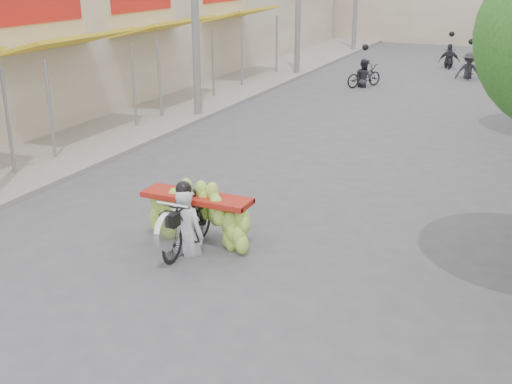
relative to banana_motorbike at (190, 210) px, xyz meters
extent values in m
plane|color=#4C4C50|center=(0.54, -3.04, -0.73)|extent=(120.00, 120.00, 0.00)
cube|color=gray|center=(-6.46, 11.96, -0.67)|extent=(4.00, 60.00, 0.12)
cube|color=#C0AF97|center=(-11.46, 10.96, 2.27)|extent=(8.00, 40.00, 6.00)
cylinder|color=slate|center=(-5.76, 1.76, 0.55)|extent=(0.08, 0.08, 2.55)
cube|color=gold|center=(-6.58, 4.96, 2.02)|extent=(1.77, 4.00, 0.53)
cylinder|color=slate|center=(-5.76, 3.16, 0.55)|extent=(0.08, 0.08, 2.55)
cylinder|color=slate|center=(-5.76, 6.76, 0.55)|extent=(0.08, 0.08, 2.55)
cube|color=#B21A17|center=(-7.46, 4.96, 2.87)|extent=(0.10, 3.50, 0.80)
cube|color=gold|center=(-6.58, 9.96, 2.02)|extent=(1.77, 4.00, 0.53)
cylinder|color=slate|center=(-5.76, 8.16, 0.55)|extent=(0.08, 0.08, 2.55)
cylinder|color=slate|center=(-5.76, 11.76, 0.55)|extent=(0.08, 0.08, 2.55)
cube|color=gold|center=(-6.58, 15.96, 2.02)|extent=(1.77, 4.00, 0.53)
cylinder|color=slate|center=(-5.76, 14.16, 0.55)|extent=(0.08, 0.08, 2.55)
cylinder|color=slate|center=(-5.76, 17.76, 0.55)|extent=(0.08, 0.08, 2.55)
imported|color=black|center=(0.00, -0.11, -0.21)|extent=(0.54, 1.79, 1.04)
cylinder|color=silver|center=(0.00, -0.76, -0.11)|extent=(0.10, 0.66, 0.66)
cube|color=black|center=(0.00, -0.66, 0.07)|extent=(0.28, 0.22, 0.22)
cylinder|color=silver|center=(0.00, -0.56, 0.29)|extent=(0.60, 0.05, 0.05)
cube|color=maroon|center=(0.00, 0.24, 0.15)|extent=(2.00, 0.55, 0.10)
imported|color=silver|center=(0.00, -0.16, 0.47)|extent=(0.65, 0.48, 1.81)
sphere|color=black|center=(0.00, -0.19, 1.35)|extent=(0.28, 0.28, 0.28)
imported|color=black|center=(-1.40, 16.44, -0.28)|extent=(1.37, 1.67, 0.90)
imported|color=#2A2A32|center=(-1.40, 16.44, 0.40)|extent=(0.93, 0.84, 1.65)
sphere|color=black|center=(-1.40, 16.44, 0.85)|extent=(0.26, 0.26, 0.26)
imported|color=black|center=(2.22, 20.15, -0.23)|extent=(0.76, 1.76, 1.00)
imported|color=#2A2A32|center=(2.22, 20.15, 0.40)|extent=(1.13, 0.72, 1.65)
sphere|color=black|center=(2.22, 20.15, 0.85)|extent=(0.26, 0.26, 0.26)
imported|color=black|center=(1.00, 22.90, -0.32)|extent=(0.79, 1.52, 0.82)
imported|color=#2A2A32|center=(1.00, 22.90, 0.40)|extent=(1.05, 0.71, 1.65)
sphere|color=black|center=(1.00, 22.90, 0.85)|extent=(0.26, 0.26, 0.26)
camera|label=1|loc=(5.28, -8.94, 4.04)|focal=45.00mm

